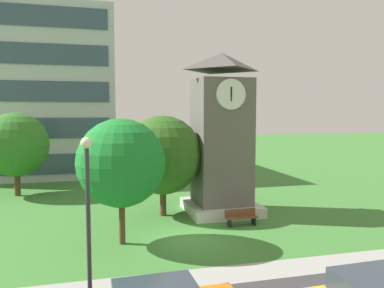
# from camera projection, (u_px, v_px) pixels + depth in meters

# --- Properties ---
(ground_plane) EXTENTS (160.00, 160.00, 0.00)m
(ground_plane) POSITION_uv_depth(u_px,v_px,m) (188.00, 239.00, 18.60)
(ground_plane) COLOR #3D7A33
(kerb_strip) EXTENTS (120.00, 1.60, 0.01)m
(kerb_strip) POSITION_uv_depth(u_px,v_px,m) (215.00, 276.00, 14.36)
(kerb_strip) COLOR #9E9E99
(kerb_strip) RESTS_ON ground
(office_building) EXTENTS (14.01, 13.27, 16.00)m
(office_building) POSITION_uv_depth(u_px,v_px,m) (43.00, 95.00, 39.09)
(office_building) COLOR #B7BCC6
(office_building) RESTS_ON ground
(clock_tower) EXTENTS (4.26, 4.26, 9.74)m
(clock_tower) POSITION_uv_depth(u_px,v_px,m) (221.00, 143.00, 23.24)
(clock_tower) COLOR #605B56
(clock_tower) RESTS_ON ground
(park_bench) EXTENTS (1.81, 0.53, 0.88)m
(park_bench) POSITION_uv_depth(u_px,v_px,m) (241.00, 217.00, 20.76)
(park_bench) COLOR brown
(park_bench) RESTS_ON ground
(street_lamp) EXTENTS (0.36, 0.36, 5.41)m
(street_lamp) POSITION_uv_depth(u_px,v_px,m) (88.00, 202.00, 11.81)
(street_lamp) COLOR #333338
(street_lamp) RESTS_ON ground
(tree_by_building) EXTENTS (4.13, 4.13, 5.91)m
(tree_by_building) POSITION_uv_depth(u_px,v_px,m) (121.00, 163.00, 17.58)
(tree_by_building) COLOR #513823
(tree_by_building) RESTS_ON ground
(tree_streetside) EXTENTS (4.68, 4.68, 6.00)m
(tree_streetside) POSITION_uv_depth(u_px,v_px,m) (163.00, 155.00, 22.54)
(tree_streetside) COLOR #513823
(tree_streetside) RESTS_ON ground
(tree_near_tower) EXTENTS (4.72, 4.72, 6.17)m
(tree_near_tower) POSITION_uv_depth(u_px,v_px,m) (16.00, 145.00, 27.93)
(tree_near_tower) COLOR #513823
(tree_near_tower) RESTS_ON ground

